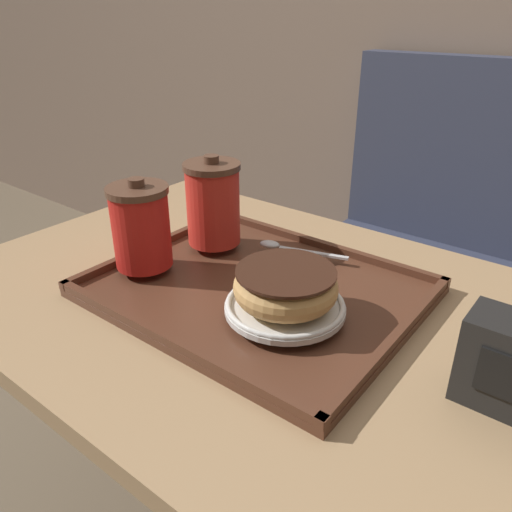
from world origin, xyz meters
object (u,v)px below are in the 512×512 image
object	(u,v)px
coffee_cup_rear	(213,203)
donut_chocolate_glazed	(286,286)
coffee_cup_front	(141,226)
spoon	(283,247)

from	to	relation	value
coffee_cup_rear	donut_chocolate_glazed	xyz separation A→B (m)	(0.22, -0.11, -0.03)
coffee_cup_front	coffee_cup_rear	distance (m)	0.14
spoon	coffee_cup_front	bearing A→B (deg)	34.28
coffee_cup_front	donut_chocolate_glazed	world-z (taller)	coffee_cup_front
coffee_cup_front	spoon	world-z (taller)	coffee_cup_front
coffee_cup_front	coffee_cup_rear	xyz separation A→B (m)	(0.03, 0.13, 0.01)
coffee_cup_rear	donut_chocolate_glazed	size ratio (longest dim) A/B	1.09
donut_chocolate_glazed	spoon	bearing A→B (deg)	125.97
coffee_cup_front	spoon	bearing A→B (deg)	51.55
coffee_cup_front	donut_chocolate_glazed	bearing A→B (deg)	5.73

